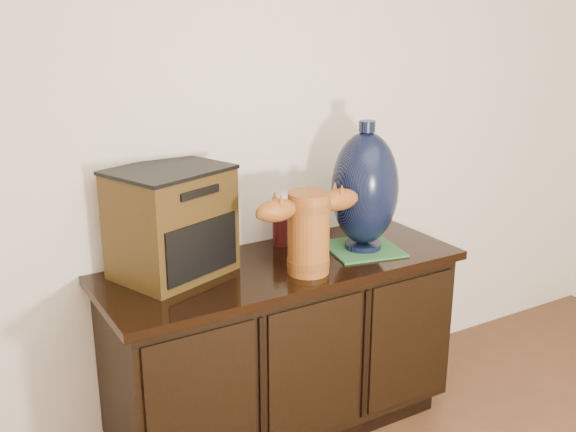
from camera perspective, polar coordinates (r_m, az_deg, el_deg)
sideboard at (r=2.83m, az=-0.48°, el=-10.97°), size 1.46×0.56×0.75m
terracotta_vessel at (r=2.52m, az=1.75°, el=-1.02°), size 0.44×0.16×0.32m
tv_radio at (r=2.54m, az=-9.85°, el=-0.51°), size 0.50×0.45×0.41m
green_mat at (r=2.84m, az=6.35°, el=-2.75°), size 0.34×0.34×0.01m
lamp_base at (r=2.76m, az=6.53°, el=2.28°), size 0.33×0.33×0.53m
spray_can at (r=2.84m, az=-0.65°, el=-0.65°), size 0.07×0.07×0.19m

